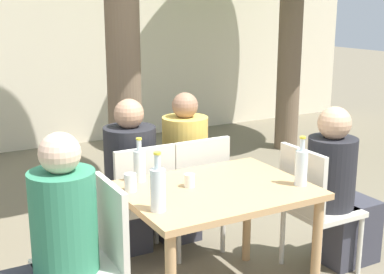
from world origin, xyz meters
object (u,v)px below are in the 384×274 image
object	(u,v)px
person_seated_3	(180,176)
water_bottle_0	(158,188)
person_seated_1	(339,195)
water_bottle_1	(139,165)
person_seated_2	(127,185)
patio_chair_1	(313,202)
drinking_glass_1	(189,181)
patio_chair_2	(139,198)
person_seated_0	(50,258)
drinking_glass_0	(130,182)
patio_chair_3	(195,188)
water_bottle_2	(301,166)
dining_table_front	(216,203)
patio_chair_0	(93,253)

from	to	relation	value
person_seated_3	water_bottle_0	bearing A→B (deg)	56.91
person_seated_1	water_bottle_1	world-z (taller)	person_seated_1
person_seated_2	patio_chair_1	bearing A→B (deg)	138.63
water_bottle_0	drinking_glass_1	distance (m)	0.43
water_bottle_0	drinking_glass_1	world-z (taller)	water_bottle_0
person_seated_1	water_bottle_1	bearing A→B (deg)	76.55
patio_chair_2	person_seated_3	xyz separation A→B (m)	(0.45, 0.23, 0.02)
person_seated_3	patio_chair_2	bearing A→B (deg)	27.69
drinking_glass_1	person_seated_0	bearing A→B (deg)	-174.36
patio_chair_1	person_seated_0	bearing A→B (deg)	90.00
person_seated_0	person_seated_3	xyz separation A→B (m)	(1.25, 0.90, -0.01)
person_seated_2	drinking_glass_0	bearing A→B (deg)	69.98
patio_chair_3	person_seated_1	world-z (taller)	person_seated_1
water_bottle_2	dining_table_front	bearing A→B (deg)	155.73
patio_chair_0	person_seated_2	world-z (taller)	person_seated_2
patio_chair_3	person_seated_1	xyz separation A→B (m)	(0.81, -0.66, 0.01)
dining_table_front	person_seated_1	xyz separation A→B (m)	(1.03, -0.00, -0.14)
patio_chair_1	person_seated_0	world-z (taller)	person_seated_0
water_bottle_2	drinking_glass_1	bearing A→B (deg)	153.69
patio_chair_0	water_bottle_0	size ratio (longest dim) A/B	2.79
patio_chair_2	drinking_glass_1	xyz separation A→B (m)	(0.09, -0.57, 0.29)
patio_chair_1	patio_chair_3	xyz separation A→B (m)	(-0.57, 0.66, 0.00)
patio_chair_2	person_seated_0	distance (m)	1.04
person_seated_1	person_seated_2	bearing A→B (deg)	54.49
patio_chair_3	person_seated_0	bearing A→B (deg)	27.93
person_seated_1	drinking_glass_1	distance (m)	1.20
patio_chair_0	person_seated_3	distance (m)	1.35
patio_chair_2	water_bottle_0	size ratio (longest dim) A/B	2.79
drinking_glass_0	person_seated_1	bearing A→B (deg)	-7.24
dining_table_front	patio_chair_3	distance (m)	0.71
water_bottle_2	water_bottle_0	bearing A→B (deg)	176.96
patio_chair_1	drinking_glass_0	size ratio (longest dim) A/B	8.38
person_seated_0	person_seated_2	world-z (taller)	person_seated_0
patio_chair_0	patio_chair_3	xyz separation A→B (m)	(1.01, 0.66, 0.00)
patio_chair_0	patio_chair_1	xyz separation A→B (m)	(1.58, 0.00, 0.00)
person_seated_2	water_bottle_0	bearing A→B (deg)	77.00
water_bottle_1	patio_chair_0	bearing A→B (deg)	-142.59
person_seated_1	water_bottle_0	world-z (taller)	person_seated_1
drinking_glass_0	patio_chair_2	bearing A→B (deg)	61.43
person_seated_1	person_seated_3	world-z (taller)	person_seated_3
water_bottle_2	drinking_glass_0	bearing A→B (deg)	156.96
person_seated_3	water_bottle_1	world-z (taller)	person_seated_3
patio_chair_3	person_seated_2	size ratio (longest dim) A/B	0.76
drinking_glass_1	person_seated_1	bearing A→B (deg)	-4.31
water_bottle_2	drinking_glass_1	xyz separation A→B (m)	(-0.61, 0.30, -0.08)
patio_chair_0	patio_chair_2	xyz separation A→B (m)	(0.57, 0.66, 0.00)
water_bottle_2	drinking_glass_0	size ratio (longest dim) A/B	2.82
dining_table_front	drinking_glass_0	world-z (taller)	drinking_glass_0
patio_chair_2	person_seated_2	bearing A→B (deg)	-90.00
patio_chair_0	patio_chair_2	distance (m)	0.87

